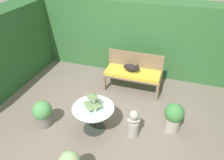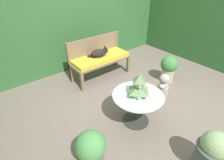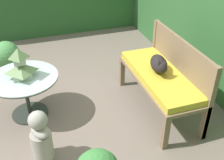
% 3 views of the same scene
% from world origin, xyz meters
% --- Properties ---
extents(ground, '(30.00, 30.00, 0.00)m').
position_xyz_m(ground, '(0.00, 0.00, 0.00)').
color(ground, '#75665B').
extents(foliage_hedge_back, '(6.40, 0.71, 1.87)m').
position_xyz_m(foliage_hedge_back, '(0.00, 2.29, 0.94)').
color(foliage_hedge_back, '#336633').
rests_on(foliage_hedge_back, ground).
extents(garden_bench, '(1.32, 0.52, 0.51)m').
position_xyz_m(garden_bench, '(0.12, 1.17, 0.43)').
color(garden_bench, '#7F664C').
rests_on(garden_bench, ground).
extents(bench_backrest, '(1.32, 0.06, 0.88)m').
position_xyz_m(bench_backrest, '(0.12, 1.41, 0.63)').
color(bench_backrest, '#7F664C').
rests_on(bench_backrest, ground).
extents(cat, '(0.41, 0.28, 0.23)m').
position_xyz_m(cat, '(0.09, 1.17, 0.60)').
color(cat, black).
rests_on(cat, garden_bench).
extents(patio_table, '(0.77, 0.77, 0.52)m').
position_xyz_m(patio_table, '(-0.26, -0.33, 0.41)').
color(patio_table, '#2D332D').
rests_on(patio_table, ground).
extents(pagoda_birdhouse, '(0.27, 0.27, 0.35)m').
position_xyz_m(pagoda_birdhouse, '(-0.26, -0.33, 0.67)').
color(pagoda_birdhouse, '#B2BCA8').
rests_on(pagoda_birdhouse, patio_table).
extents(garden_bust, '(0.28, 0.21, 0.57)m').
position_xyz_m(garden_bust, '(0.49, -0.25, 0.27)').
color(garden_bust, '#A39E93').
rests_on(garden_bust, ground).
extents(potted_plant_table_far, '(0.38, 0.38, 0.55)m').
position_xyz_m(potted_plant_table_far, '(-1.24, -0.52, 0.29)').
color(potted_plant_table_far, slate).
rests_on(potted_plant_table_far, ground).
extents(potted_plant_bench_left, '(0.36, 0.36, 0.59)m').
position_xyz_m(potted_plant_bench_left, '(1.16, 0.12, 0.33)').
color(potted_plant_bench_left, '#ADA393').
rests_on(potted_plant_bench_left, ground).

